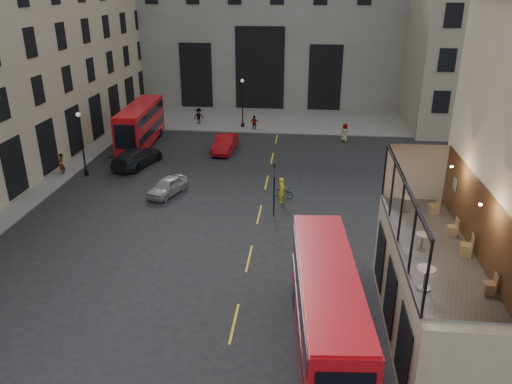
# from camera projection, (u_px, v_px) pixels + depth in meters

# --- Properties ---
(ground) EXTENTS (140.00, 140.00, 0.00)m
(ground) POSITION_uv_depth(u_px,v_px,m) (277.00, 326.00, 23.20)
(ground) COLOR black
(ground) RESTS_ON ground
(host_frontage) EXTENTS (3.00, 11.00, 4.50)m
(host_frontage) POSITION_uv_depth(u_px,v_px,m) (426.00, 294.00, 21.71)
(host_frontage) COLOR #C6B394
(host_frontage) RESTS_ON ground
(cafe_floor) EXTENTS (3.00, 10.00, 0.10)m
(cafe_floor) POSITION_uv_depth(u_px,v_px,m) (434.00, 247.00, 20.82)
(cafe_floor) COLOR slate
(cafe_floor) RESTS_ON host_frontage
(gateway) EXTENTS (35.00, 10.60, 18.00)m
(gateway) POSITION_uv_depth(u_px,v_px,m) (264.00, 28.00, 64.04)
(gateway) COLOR gray
(gateway) RESTS_ON ground
(building_right) EXTENTS (16.60, 18.60, 20.00)m
(building_right) POSITION_uv_depth(u_px,v_px,m) (487.00, 26.00, 53.90)
(building_right) COLOR gray
(building_right) RESTS_ON ground
(pavement_far) EXTENTS (40.00, 12.00, 0.12)m
(pavement_far) POSITION_uv_depth(u_px,v_px,m) (247.00, 118.00, 58.60)
(pavement_far) COLOR slate
(pavement_far) RESTS_ON ground
(traffic_light_near) EXTENTS (0.16, 0.20, 3.80)m
(traffic_light_near) POSITION_uv_depth(u_px,v_px,m) (274.00, 182.00, 33.36)
(traffic_light_near) COLOR black
(traffic_light_near) RESTS_ON ground
(traffic_light_far) EXTENTS (0.16, 0.20, 3.80)m
(traffic_light_far) POSITION_uv_depth(u_px,v_px,m) (145.00, 118.00, 49.38)
(traffic_light_far) COLOR black
(traffic_light_far) RESTS_ON ground
(street_lamp_a) EXTENTS (0.36, 0.36, 5.33)m
(street_lamp_a) POSITION_uv_depth(u_px,v_px,m) (83.00, 148.00, 40.41)
(street_lamp_a) COLOR black
(street_lamp_a) RESTS_ON ground
(street_lamp_b) EXTENTS (0.36, 0.36, 5.33)m
(street_lamp_b) POSITION_uv_depth(u_px,v_px,m) (243.00, 106.00, 54.02)
(street_lamp_b) COLOR black
(street_lamp_b) RESTS_ON ground
(bus_near) EXTENTS (3.15, 10.46, 4.11)m
(bus_near) POSITION_uv_depth(u_px,v_px,m) (326.00, 306.00, 20.76)
(bus_near) COLOR red
(bus_near) RESTS_ON ground
(bus_far) EXTENTS (2.80, 10.10, 3.99)m
(bus_far) POSITION_uv_depth(u_px,v_px,m) (140.00, 123.00, 48.06)
(bus_far) COLOR red
(bus_far) RESTS_ON ground
(car_a) EXTENTS (2.75, 4.10, 1.30)m
(car_a) POSITION_uv_depth(u_px,v_px,m) (167.00, 186.00, 37.44)
(car_a) COLOR #989BA0
(car_a) RESTS_ON ground
(car_b) EXTENTS (1.95, 4.90, 1.59)m
(car_b) POSITION_uv_depth(u_px,v_px,m) (225.00, 144.00, 46.89)
(car_b) COLOR #95090C
(car_b) RESTS_ON ground
(car_c) EXTENTS (3.68, 5.97, 1.62)m
(car_c) POSITION_uv_depth(u_px,v_px,m) (137.00, 157.00, 43.25)
(car_c) COLOR black
(car_c) RESTS_ON ground
(bicycle) EXTENTS (1.61, 1.02, 0.80)m
(bicycle) POSITION_uv_depth(u_px,v_px,m) (283.00, 192.00, 37.03)
(bicycle) COLOR gray
(bicycle) RESTS_ON ground
(cyclist) EXTENTS (0.53, 0.73, 1.86)m
(cyclist) POSITION_uv_depth(u_px,v_px,m) (282.00, 190.00, 36.06)
(cyclist) COLOR yellow
(cyclist) RESTS_ON ground
(pedestrian_a) EXTENTS (1.01, 0.91, 1.70)m
(pedestrian_a) POSITION_uv_depth(u_px,v_px,m) (157.00, 130.00, 51.02)
(pedestrian_a) COLOR gray
(pedestrian_a) RESTS_ON ground
(pedestrian_b) EXTENTS (1.40, 1.24, 1.88)m
(pedestrian_b) POSITION_uv_depth(u_px,v_px,m) (199.00, 117.00, 55.68)
(pedestrian_b) COLOR gray
(pedestrian_b) RESTS_ON ground
(pedestrian_c) EXTENTS (0.99, 0.45, 1.66)m
(pedestrian_c) POSITION_uv_depth(u_px,v_px,m) (254.00, 123.00, 53.57)
(pedestrian_c) COLOR gray
(pedestrian_c) RESTS_ON ground
(pedestrian_d) EXTENTS (1.05, 1.03, 1.82)m
(pedestrian_d) POSITION_uv_depth(u_px,v_px,m) (345.00, 133.00, 49.89)
(pedestrian_d) COLOR gray
(pedestrian_d) RESTS_ON ground
(pedestrian_e) EXTENTS (0.50, 0.71, 1.85)m
(pedestrian_e) POSITION_uv_depth(u_px,v_px,m) (61.00, 164.00, 41.10)
(pedestrian_e) COLOR gray
(pedestrian_e) RESTS_ON ground
(cafe_table_near) EXTENTS (0.68, 0.68, 0.85)m
(cafe_table_near) POSITION_uv_depth(u_px,v_px,m) (426.00, 275.00, 17.70)
(cafe_table_near) COLOR silver
(cafe_table_near) RESTS_ON cafe_floor
(cafe_table_mid) EXTENTS (0.56, 0.56, 0.70)m
(cafe_table_mid) POSITION_uv_depth(u_px,v_px,m) (422.00, 239.00, 20.41)
(cafe_table_mid) COLOR white
(cafe_table_mid) RESTS_ON cafe_floor
(cafe_table_far) EXTENTS (0.61, 0.61, 0.76)m
(cafe_table_far) POSITION_uv_depth(u_px,v_px,m) (405.00, 202.00, 23.80)
(cafe_table_far) COLOR beige
(cafe_table_far) RESTS_ON cafe_floor
(cafe_chair_a) EXTENTS (0.40, 0.40, 0.78)m
(cafe_chair_a) POSITION_uv_depth(u_px,v_px,m) (489.00, 287.00, 17.58)
(cafe_chair_a) COLOR tan
(cafe_chair_a) RESTS_ON cafe_floor
(cafe_chair_b) EXTENTS (0.54, 0.54, 0.94)m
(cafe_chair_b) POSITION_uv_depth(u_px,v_px,m) (466.00, 249.00, 20.03)
(cafe_chair_b) COLOR tan
(cafe_chair_b) RESTS_ON cafe_floor
(cafe_chair_c) EXTENTS (0.41, 0.41, 0.78)m
(cafe_chair_c) POSITION_uv_depth(u_px,v_px,m) (452.00, 230.00, 21.69)
(cafe_chair_c) COLOR tan
(cafe_chair_c) RESTS_ON cafe_floor
(cafe_chair_d) EXTENTS (0.49, 0.49, 0.87)m
(cafe_chair_d) POSITION_uv_depth(u_px,v_px,m) (434.00, 208.00, 23.69)
(cafe_chair_d) COLOR tan
(cafe_chair_d) RESTS_ON cafe_floor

